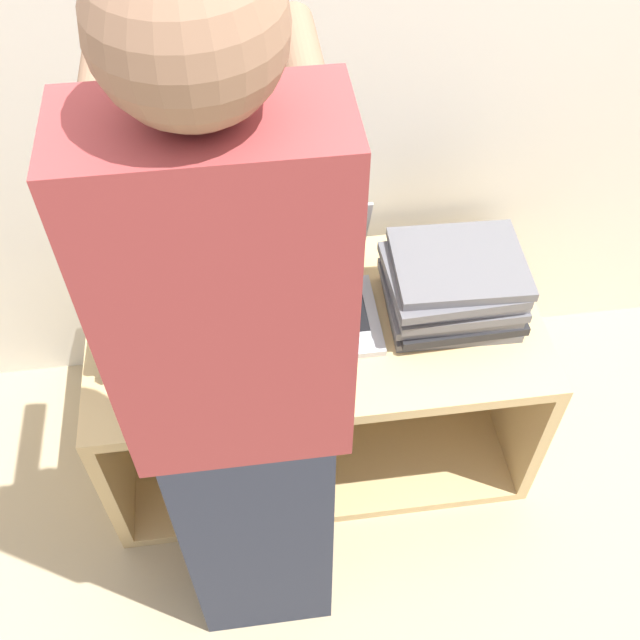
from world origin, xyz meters
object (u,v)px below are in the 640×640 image
(laptop_open, at_px, (312,291))
(laptop_stack_left, at_px, (173,317))
(laptop_stack_right, at_px, (453,286))
(person, at_px, (241,405))

(laptop_open, height_order, laptop_stack_left, laptop_open)
(laptop_open, relative_size, laptop_stack_left, 1.04)
(laptop_open, xyz_separation_m, laptop_stack_right, (0.37, -0.06, 0.04))
(laptop_stack_left, xyz_separation_m, person, (0.17, -0.49, 0.27))
(laptop_stack_right, relative_size, person, 0.20)
(laptop_open, bearing_deg, person, -110.47)
(person, bearing_deg, laptop_open, 69.53)
(laptop_stack_right, xyz_separation_m, person, (-0.57, -0.48, 0.26))
(laptop_open, distance_m, laptop_stack_left, 0.38)
(laptop_stack_left, relative_size, laptop_stack_right, 0.99)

